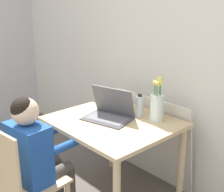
% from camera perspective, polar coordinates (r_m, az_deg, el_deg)
% --- Properties ---
extents(wall_back, '(6.40, 0.05, 2.50)m').
position_cam_1_polar(wall_back, '(2.67, 9.79, 9.81)').
color(wall_back, white).
rests_on(wall_back, ground_plane).
extents(dining_table, '(0.90, 0.79, 0.71)m').
position_cam_1_polar(dining_table, '(2.43, 0.34, -6.63)').
color(dining_table, '#D6B784').
rests_on(dining_table, ground_plane).
extents(chair_occupied, '(0.44, 0.44, 0.86)m').
position_cam_1_polar(chair_occupied, '(2.21, -16.05, -14.98)').
color(chair_occupied, '#D6B784').
rests_on(chair_occupied, ground_plane).
extents(person_seated, '(0.35, 0.45, 1.02)m').
position_cam_1_polar(person_seated, '(2.17, -13.84, -9.62)').
color(person_seated, '#1E4C9E').
rests_on(person_seated, ground_plane).
extents(laptop, '(0.41, 0.33, 0.24)m').
position_cam_1_polar(laptop, '(2.41, -0.42, -2.85)').
color(laptop, '#4C4C51').
rests_on(laptop, dining_table).
extents(flower_vase, '(0.10, 0.10, 0.35)m').
position_cam_1_polar(flower_vase, '(2.36, 8.22, -1.53)').
color(flower_vase, silver).
rests_on(flower_vase, dining_table).
extents(water_bottle, '(0.06, 0.06, 0.18)m').
position_cam_1_polar(water_bottle, '(2.44, 5.06, -1.84)').
color(water_bottle, silver).
rests_on(water_bottle, dining_table).
extents(cardboard_panel, '(0.82, 0.13, 0.80)m').
position_cam_1_polar(cardboard_panel, '(2.83, 7.47, -7.75)').
color(cardboard_panel, silver).
rests_on(cardboard_panel, ground_plane).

